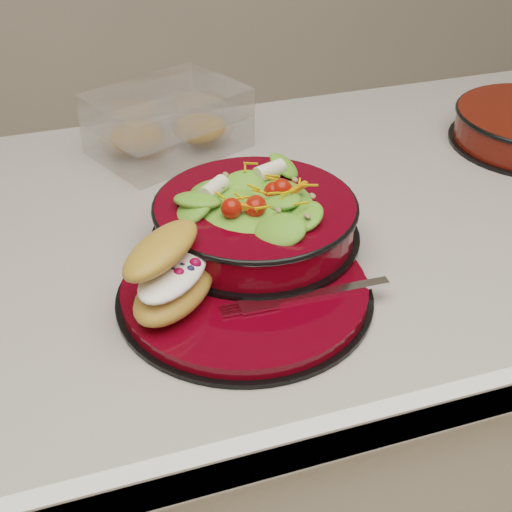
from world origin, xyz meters
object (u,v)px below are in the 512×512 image
object	(u,v)px
island_counter	(315,429)
salad_bowl	(255,211)
fork	(310,295)
dinner_plate	(246,291)
pastry_box	(168,123)
croissant	(172,273)

from	to	relation	value
island_counter	salad_bowl	world-z (taller)	salad_bowl
fork	dinner_plate	bearing A→B (deg)	54.83
island_counter	dinner_plate	world-z (taller)	dinner_plate
salad_bowl	pastry_box	distance (m)	0.31
dinner_plate	pastry_box	world-z (taller)	pastry_box
dinner_plate	pastry_box	bearing A→B (deg)	89.80
fork	pastry_box	world-z (taller)	pastry_box
croissant	dinner_plate	bearing A→B (deg)	-46.16
pastry_box	island_counter	bearing A→B (deg)	-78.06
pastry_box	salad_bowl	bearing A→B (deg)	-106.32
pastry_box	fork	bearing A→B (deg)	-105.84
dinner_plate	salad_bowl	size ratio (longest dim) A/B	1.14
island_counter	dinner_plate	size ratio (longest dim) A/B	4.28
dinner_plate	croissant	bearing A→B (deg)	-178.20
fork	pastry_box	bearing A→B (deg)	8.93
island_counter	pastry_box	bearing A→B (deg)	125.27
island_counter	pastry_box	xyz separation A→B (m)	(-0.17, 0.24, 0.49)
island_counter	salad_bowl	xyz separation A→B (m)	(-0.13, -0.07, 0.50)
dinner_plate	salad_bowl	world-z (taller)	salad_bowl
salad_bowl	croissant	distance (m)	0.15
pastry_box	croissant	bearing A→B (deg)	-125.12
dinner_plate	fork	world-z (taller)	fork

